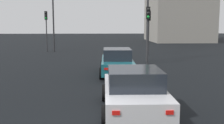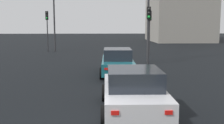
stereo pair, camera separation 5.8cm
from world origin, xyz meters
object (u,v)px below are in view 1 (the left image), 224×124
(traffic_light_near_left, at_px, (46,23))
(traffic_light_near_right, at_px, (149,23))
(car_white_left_second, at_px, (134,91))
(car_teal_left_lead, at_px, (117,62))
(traffic_light_far_left, at_px, (148,23))
(street_lamp_kerbside, at_px, (53,1))

(traffic_light_near_left, relative_size, traffic_light_near_right, 1.03)
(car_white_left_second, bearing_deg, car_teal_left_lead, 1.86)
(car_white_left_second, bearing_deg, traffic_light_near_right, -10.75)
(car_teal_left_lead, relative_size, traffic_light_near_right, 1.13)
(car_white_left_second, relative_size, traffic_light_far_left, 1.07)
(traffic_light_near_left, relative_size, traffic_light_far_left, 1.03)
(car_white_left_second, height_order, traffic_light_near_left, traffic_light_near_left)
(car_white_left_second, relative_size, street_lamp_kerbside, 0.48)
(traffic_light_near_left, bearing_deg, traffic_light_near_right, 69.56)
(car_white_left_second, bearing_deg, traffic_light_near_left, 18.89)
(car_white_left_second, distance_m, street_lamp_kerbside, 21.92)
(car_white_left_second, xyz_separation_m, traffic_light_near_right, (17.15, -3.62, 2.26))
(traffic_light_near_left, height_order, street_lamp_kerbside, street_lamp_kerbside)
(traffic_light_near_right, bearing_deg, car_white_left_second, -16.74)
(car_teal_left_lead, relative_size, traffic_light_near_left, 1.10)
(car_white_left_second, xyz_separation_m, traffic_light_far_left, (11.08, -2.43, 2.26))
(street_lamp_kerbside, bearing_deg, car_white_left_second, -164.19)
(traffic_light_near_left, distance_m, traffic_light_far_left, 13.18)
(traffic_light_near_left, bearing_deg, traffic_light_far_left, 41.88)
(car_teal_left_lead, height_order, traffic_light_near_right, traffic_light_near_right)
(car_teal_left_lead, height_order, street_lamp_kerbside, street_lamp_kerbside)
(traffic_light_far_left, bearing_deg, car_white_left_second, -6.75)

